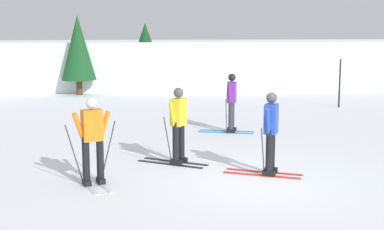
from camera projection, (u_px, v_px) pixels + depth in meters
The scene contains 9 objects.
ground_plane at pixel (262, 181), 10.76m from camera, with size 120.00×120.00×0.00m, color white.
far_snow_ridge at pixel (169, 63), 29.02m from camera, with size 80.00×6.70×2.33m, color white.
skier_purple at pixel (231, 101), 15.66m from camera, with size 1.63×0.95×1.71m.
skier_orange at pixel (92, 138), 10.33m from camera, with size 0.95×1.63×1.71m.
skier_yellow at pixel (178, 123), 11.95m from camera, with size 1.53×1.20×1.71m.
skier_blue at pixel (270, 131), 11.06m from camera, with size 1.60×1.05×1.71m.
trail_marker_pole at pixel (340, 83), 20.72m from camera, with size 0.06×0.06×1.85m, color black.
conifer_far_left at pixel (145, 50), 26.49m from camera, with size 1.86×1.86×3.26m.
conifer_far_centre at pixel (78, 48), 24.46m from camera, with size 1.56×1.56×3.60m.
Camera 1 is at (-2.85, -10.12, 2.98)m, focal length 50.86 mm.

